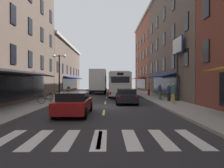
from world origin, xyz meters
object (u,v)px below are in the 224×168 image
at_px(sedan_mid, 74,103).
at_px(pedestrian_rear, 160,92).
at_px(pedestrian_near, 173,93).
at_px(pedestrian_far, 169,92).
at_px(street_lamp_twin, 59,74).
at_px(transit_bus, 119,84).
at_px(sedan_near, 126,96).
at_px(bicycle_near, 55,97).
at_px(bicycle_mid, 48,99).
at_px(box_truck, 99,82).
at_px(motorcycle_rider, 69,98).
at_px(pedestrian_mid, 149,89).
at_px(billboard_sign, 177,53).

xyz_separation_m(sedan_mid, pedestrian_rear, (7.38, 9.25, 0.27)).
height_order(pedestrian_near, pedestrian_far, pedestrian_near).
bearing_deg(pedestrian_near, street_lamp_twin, 112.55).
relative_size(transit_bus, sedan_near, 2.34).
bearing_deg(transit_bus, pedestrian_far, -63.44).
height_order(bicycle_near, street_lamp_twin, street_lamp_twin).
bearing_deg(bicycle_mid, box_truck, 78.35).
bearing_deg(motorcycle_rider, sedan_near, 29.80).
distance_m(motorcycle_rider, pedestrian_near, 8.75).
xyz_separation_m(bicycle_near, pedestrian_mid, (10.64, 7.09, 0.56)).
relative_size(sedan_near, sedan_mid, 1.04).
height_order(transit_bus, sedan_mid, transit_bus).
relative_size(pedestrian_mid, pedestrian_far, 1.07).
bearing_deg(street_lamp_twin, pedestrian_rear, -4.39).
height_order(pedestrian_near, pedestrian_mid, pedestrian_mid).
distance_m(box_truck, bicycle_near, 14.11).
height_order(box_truck, bicycle_mid, box_truck).
relative_size(transit_bus, pedestrian_rear, 6.85).
bearing_deg(sedan_mid, billboard_sign, 42.36).
height_order(sedan_near, bicycle_near, sedan_near).
distance_m(bicycle_near, pedestrian_rear, 10.64).
bearing_deg(motorcycle_rider, pedestrian_far, 21.88).
relative_size(billboard_sign, motorcycle_rider, 2.99).
xyz_separation_m(sedan_near, bicycle_mid, (-6.71, -1.46, -0.19)).
distance_m(sedan_near, pedestrian_rear, 4.51).
height_order(transit_bus, pedestrian_rear, transit_bus).
xyz_separation_m(bicycle_near, pedestrian_near, (10.82, -3.33, 0.56)).
distance_m(bicycle_near, street_lamp_twin, 2.73).
distance_m(bicycle_mid, pedestrian_near, 10.65).
xyz_separation_m(sedan_near, bicycle_near, (-6.90, 1.86, -0.19)).
bearing_deg(pedestrian_rear, transit_bus, 140.17).
distance_m(billboard_sign, bicycle_mid, 12.94).
bearing_deg(pedestrian_far, box_truck, 19.14).
distance_m(transit_bus, motorcycle_rider, 13.26).
xyz_separation_m(box_truck, pedestrian_far, (7.42, -14.54, -0.99)).
bearing_deg(motorcycle_rider, pedestrian_near, 8.17).
bearing_deg(transit_bus, sedan_mid, -101.84).
bearing_deg(billboard_sign, sedan_near, -165.23).
distance_m(billboard_sign, pedestrian_rear, 4.30).
bearing_deg(transit_bus, box_truck, 117.77).
bearing_deg(pedestrian_near, bicycle_near, 119.66).
height_order(bicycle_near, pedestrian_far, pedestrian_far).
bearing_deg(street_lamp_twin, pedestrian_far, -12.78).
relative_size(transit_bus, pedestrian_mid, 6.27).
xyz_separation_m(billboard_sign, sedan_mid, (-8.83, -8.05, -4.13)).
bearing_deg(pedestrian_rear, pedestrian_near, -65.68).
bearing_deg(bicycle_near, bicycle_mid, -86.76).
xyz_separation_m(bicycle_near, bicycle_mid, (0.19, -3.32, 0.00)).
xyz_separation_m(box_truck, street_lamp_twin, (-3.61, -12.04, 0.81)).
distance_m(sedan_near, street_lamp_twin, 7.91).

